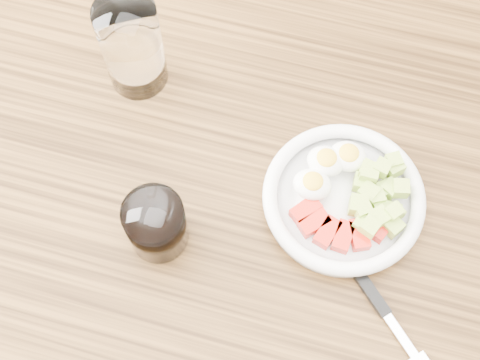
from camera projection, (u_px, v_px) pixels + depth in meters
The scene contains 6 objects.
ground at pixel (243, 322), 1.54m from camera, with size 4.00×4.00×0.00m, color brown.
dining_table at pixel (245, 225), 0.93m from camera, with size 1.50×0.90×0.77m.
bowl at pixel (345, 196), 0.81m from camera, with size 0.20×0.20×0.05m.
fork at pixel (376, 300), 0.78m from camera, with size 0.16×0.15×0.01m.
water_glass at pixel (132, 46), 0.84m from camera, with size 0.08×0.08×0.14m, color white.
coffee_glass at pixel (156, 225), 0.78m from camera, with size 0.07×0.07×0.08m.
Camera 1 is at (0.08, -0.30, 1.54)m, focal length 50.00 mm.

